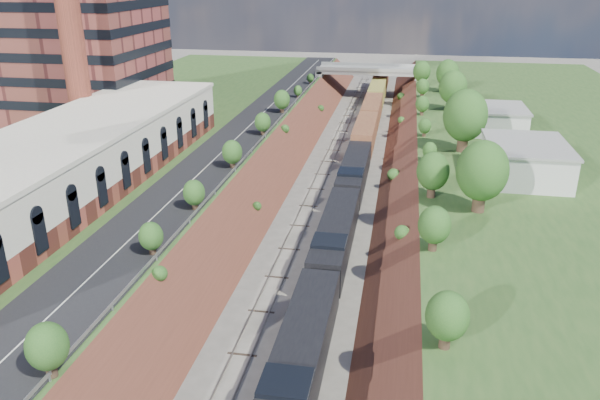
{
  "coord_description": "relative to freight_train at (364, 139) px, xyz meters",
  "views": [
    {
      "loc": [
        8.79,
        -18.53,
        28.39
      ],
      "look_at": [
        -1.32,
        37.35,
        6.0
      ],
      "focal_mm": 35.0,
      "sensor_mm": 36.0,
      "label": 1
    }
  ],
  "objects": [
    {
      "name": "tree_right_large",
      "position": [
        14.4,
        -34.29,
        6.65
      ],
      "size": [
        5.25,
        5.25,
        7.61
      ],
      "color": "#473323",
      "rests_on": "platform_right"
    },
    {
      "name": "guardrail",
      "position": [
        -14.0,
        -14.48,
        2.82
      ],
      "size": [
        0.1,
        171.0,
        0.7
      ],
      "color": "#99999E",
      "rests_on": "platform_left"
    },
    {
      "name": "platform_left",
      "position": [
        -35.6,
        -14.29,
        -0.23
      ],
      "size": [
        44.0,
        180.0,
        5.0
      ],
      "primitive_type": "cube",
      "color": "#2E5121",
      "rests_on": "ground"
    },
    {
      "name": "white_building_near",
      "position": [
        20.9,
        -22.29,
        4.27
      ],
      "size": [
        9.0,
        12.0,
        4.0
      ],
      "primitive_type": "cube",
      "color": "silver",
      "rests_on": "platform_right"
    },
    {
      "name": "freight_train",
      "position": [
        0.0,
        0.0,
        0.0
      ],
      "size": [
        3.3,
        132.35,
        4.86
      ],
      "color": "black",
      "rests_on": "ground"
    },
    {
      "name": "tree_left_crest",
      "position": [
        -14.4,
        -54.29,
        4.31
      ],
      "size": [
        2.45,
        2.45,
        3.55
      ],
      "color": "#473323",
      "rests_on": "platform_left"
    },
    {
      "name": "rail_left_track",
      "position": [
        -5.2,
        -14.29,
        -2.64
      ],
      "size": [
        1.58,
        180.0,
        0.18
      ],
      "primitive_type": "cube",
      "color": "gray",
      "rests_on": "ground"
    },
    {
      "name": "road",
      "position": [
        -18.1,
        -14.29,
        2.32
      ],
      "size": [
        8.0,
        180.0,
        0.1
      ],
      "primitive_type": "cube",
      "color": "black",
      "rests_on": "platform_left"
    },
    {
      "name": "white_building_far",
      "position": [
        20.4,
        -0.29,
        4.07
      ],
      "size": [
        8.0,
        10.0,
        3.6
      ],
      "primitive_type": "cube",
      "color": "silver",
      "rests_on": "platform_right"
    },
    {
      "name": "overpass",
      "position": [
        -2.6,
        47.71,
        2.19
      ],
      "size": [
        24.5,
        8.3,
        7.4
      ],
      "color": "gray",
      "rests_on": "ground"
    },
    {
      "name": "platform_right",
      "position": [
        30.4,
        -14.29,
        -0.23
      ],
      "size": [
        44.0,
        180.0,
        5.0
      ],
      "primitive_type": "cube",
      "color": "#2E5121",
      "rests_on": "ground"
    },
    {
      "name": "embankment_right",
      "position": [
        8.4,
        -14.29,
        -2.73
      ],
      "size": [
        10.0,
        180.0,
        10.0
      ],
      "primitive_type": "cube",
      "rotation": [
        0.0,
        0.79,
        0.0
      ],
      "color": "brown",
      "rests_on": "ground"
    },
    {
      "name": "commercial_building",
      "position": [
        -30.6,
        -36.29,
        5.77
      ],
      "size": [
        14.3,
        62.3,
        7.0
      ],
      "color": "brown",
      "rests_on": "platform_left"
    },
    {
      "name": "rail_right_track",
      "position": [
        0.0,
        -14.29,
        -2.64
      ],
      "size": [
        1.58,
        180.0,
        0.18
      ],
      "primitive_type": "cube",
      "color": "gray",
      "rests_on": "ground"
    },
    {
      "name": "embankment_left",
      "position": [
        -13.6,
        -14.29,
        -2.73
      ],
      "size": [
        10.0,
        180.0,
        10.0
      ],
      "primitive_type": "cube",
      "rotation": [
        0.0,
        0.79,
        0.0
      ],
      "color": "brown",
      "rests_on": "ground"
    }
  ]
}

